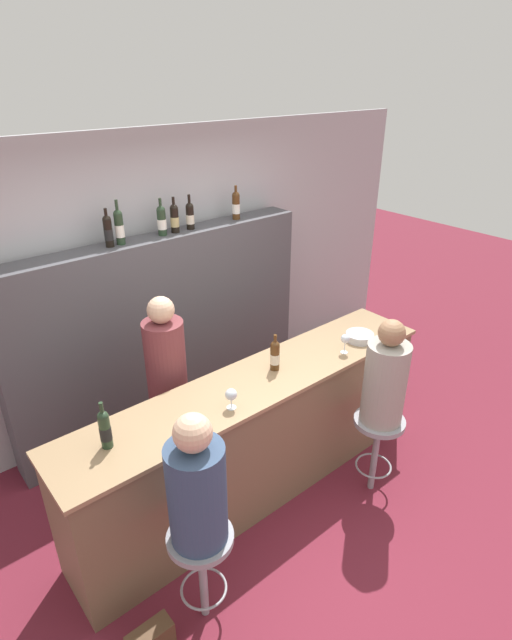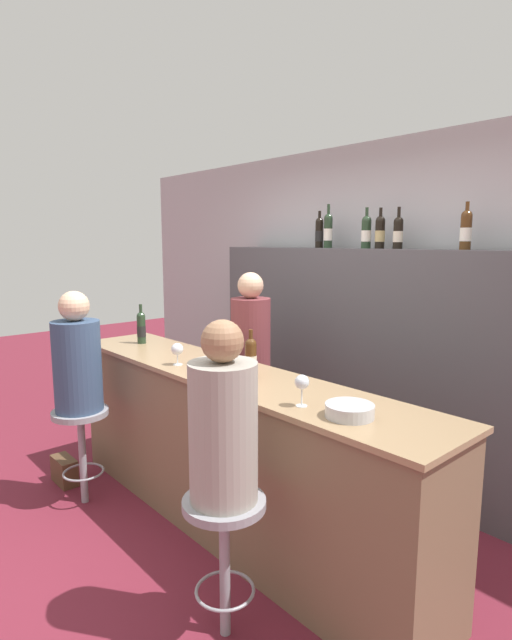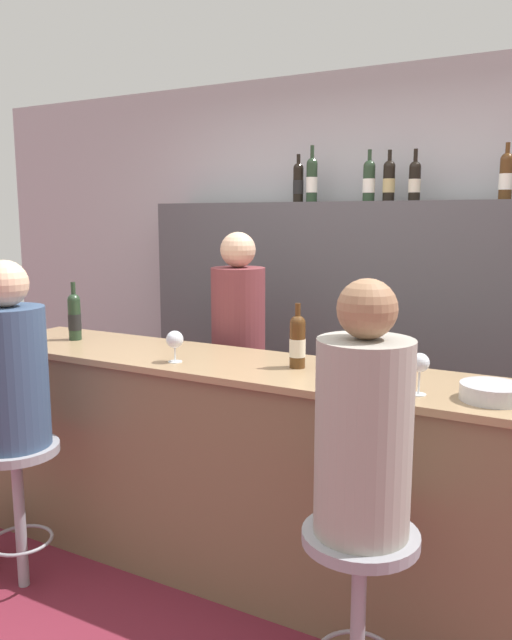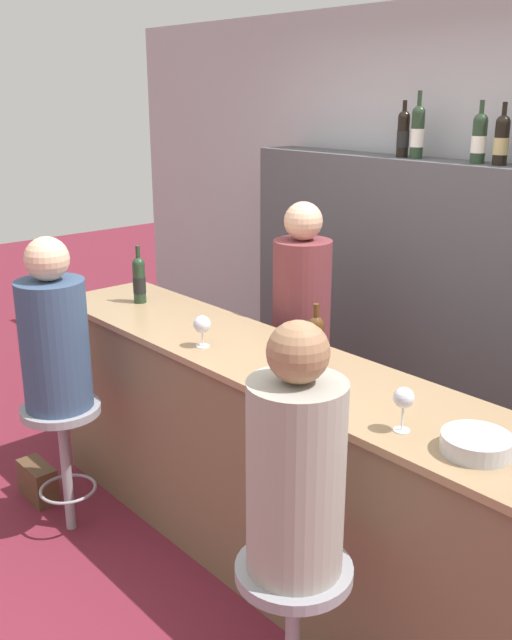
% 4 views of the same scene
% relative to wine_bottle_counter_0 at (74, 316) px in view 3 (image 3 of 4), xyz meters
% --- Properties ---
extents(ground_plane, '(16.00, 16.00, 0.00)m').
position_rel_wine_bottle_counter_0_xyz_m(ground_plane, '(1.12, -0.30, -1.16)').
color(ground_plane, maroon).
extents(wall_back, '(6.40, 0.05, 2.60)m').
position_rel_wine_bottle_counter_0_xyz_m(wall_back, '(1.12, 1.49, 0.14)').
color(wall_back, '#B2B2B7').
rests_on(wall_back, ground_plane).
extents(bar_counter, '(3.01, 0.57, 1.03)m').
position_rel_wine_bottle_counter_0_xyz_m(bar_counter, '(1.12, -0.03, -0.64)').
color(bar_counter, brown).
rests_on(bar_counter, ground_plane).
extents(back_bar_cabinet, '(2.82, 0.28, 1.77)m').
position_rel_wine_bottle_counter_0_xyz_m(back_bar_cabinet, '(1.12, 1.27, -0.27)').
color(back_bar_cabinet, '#4C4C51').
rests_on(back_bar_cabinet, ground_plane).
extents(wine_bottle_counter_0, '(0.07, 0.07, 0.31)m').
position_rel_wine_bottle_counter_0_xyz_m(wine_bottle_counter_0, '(0.00, 0.00, 0.00)').
color(wine_bottle_counter_0, '#233823').
rests_on(wine_bottle_counter_0, bar_counter).
extents(wine_bottle_counter_1, '(0.07, 0.07, 0.28)m').
position_rel_wine_bottle_counter_0_xyz_m(wine_bottle_counter_1, '(1.31, 0.00, -0.01)').
color(wine_bottle_counter_1, '#4C2D14').
rests_on(wine_bottle_counter_1, bar_counter).
extents(wine_bottle_backbar_0, '(0.07, 0.07, 0.30)m').
position_rel_wine_bottle_counter_0_xyz_m(wine_bottle_backbar_0, '(0.72, 1.27, 0.74)').
color(wine_bottle_backbar_0, black).
rests_on(wine_bottle_backbar_0, back_bar_cabinet).
extents(wine_bottle_backbar_1, '(0.07, 0.07, 0.35)m').
position_rel_wine_bottle_counter_0_xyz_m(wine_bottle_backbar_1, '(0.81, 1.27, 0.75)').
color(wine_bottle_backbar_1, '#233823').
rests_on(wine_bottle_backbar_1, back_bar_cabinet).
extents(wine_bottle_backbar_2, '(0.07, 0.07, 0.31)m').
position_rel_wine_bottle_counter_0_xyz_m(wine_bottle_backbar_2, '(1.19, 1.27, 0.74)').
color(wine_bottle_backbar_2, '#233823').
rests_on(wine_bottle_backbar_2, back_bar_cabinet).
extents(wine_bottle_backbar_3, '(0.07, 0.07, 0.30)m').
position_rel_wine_bottle_counter_0_xyz_m(wine_bottle_backbar_3, '(1.31, 1.27, 0.74)').
color(wine_bottle_backbar_3, black).
rests_on(wine_bottle_backbar_3, back_bar_cabinet).
extents(wine_bottle_backbar_4, '(0.07, 0.07, 0.30)m').
position_rel_wine_bottle_counter_0_xyz_m(wine_bottle_backbar_4, '(1.46, 1.27, 0.73)').
color(wine_bottle_backbar_4, black).
rests_on(wine_bottle_backbar_4, back_bar_cabinet).
extents(wine_bottle_backbar_5, '(0.07, 0.07, 0.30)m').
position_rel_wine_bottle_counter_0_xyz_m(wine_bottle_backbar_5, '(1.96, 1.27, 0.74)').
color(wine_bottle_backbar_5, '#4C2D14').
rests_on(wine_bottle_backbar_5, back_bar_cabinet).
extents(wine_glass_0, '(0.08, 0.08, 0.14)m').
position_rel_wine_bottle_counter_0_xyz_m(wine_glass_0, '(0.78, -0.17, -0.03)').
color(wine_glass_0, silver).
rests_on(wine_glass_0, bar_counter).
extents(wine_glass_1, '(0.07, 0.07, 0.16)m').
position_rel_wine_bottle_counter_0_xyz_m(wine_glass_1, '(1.88, -0.17, -0.01)').
color(wine_glass_1, silver).
rests_on(wine_glass_1, bar_counter).
extents(metal_bowl, '(0.23, 0.23, 0.06)m').
position_rel_wine_bottle_counter_0_xyz_m(metal_bowl, '(2.13, -0.12, -0.10)').
color(metal_bowl, '#B7B7BC').
rests_on(metal_bowl, bar_counter).
extents(bar_stool_left, '(0.38, 0.38, 0.68)m').
position_rel_wine_bottle_counter_0_xyz_m(bar_stool_left, '(0.21, -0.61, -0.63)').
color(bar_stool_left, gray).
rests_on(bar_stool_left, ground_plane).
extents(guest_seated_left, '(0.32, 0.32, 0.82)m').
position_rel_wine_bottle_counter_0_xyz_m(guest_seated_left, '(0.21, -0.61, -0.12)').
color(guest_seated_left, '#334766').
rests_on(guest_seated_left, bar_stool_left).
extents(bar_stool_right, '(0.38, 0.38, 0.68)m').
position_rel_wine_bottle_counter_0_xyz_m(bar_stool_right, '(1.82, -0.61, -0.63)').
color(bar_stool_right, gray).
rests_on(bar_stool_right, ground_plane).
extents(guest_seated_right, '(0.31, 0.31, 0.82)m').
position_rel_wine_bottle_counter_0_xyz_m(guest_seated_right, '(1.82, -0.61, -0.12)').
color(guest_seated_right, gray).
rests_on(guest_seated_right, bar_stool_right).
extents(bartender, '(0.30, 0.30, 1.60)m').
position_rel_wine_bottle_counter_0_xyz_m(bartender, '(0.71, 0.53, -0.41)').
color(bartender, brown).
rests_on(bartender, ground_plane).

